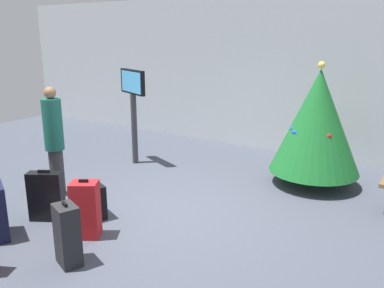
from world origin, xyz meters
TOP-DOWN VIEW (x-y plane):
  - ground_plane at (0.00, 0.00)m, footprint 16.00×16.00m
  - back_wall at (0.00, 4.11)m, footprint 16.00×0.20m
  - holiday_tree at (1.44, 2.38)m, footprint 1.55×1.55m
  - flight_info_kiosk at (-2.02, 1.60)m, footprint 0.87×0.42m
  - traveller_0 at (-1.95, -0.42)m, footprint 0.42×0.42m
  - suitcase_0 at (-0.45, -1.18)m, footprint 0.44×0.41m
  - suitcase_1 at (-0.12, -1.75)m, footprint 0.38×0.33m
  - suitcase_3 at (-1.30, -1.14)m, footprint 0.51×0.40m
  - suitcase_4 at (-0.82, -0.70)m, footprint 0.47×0.39m

SIDE VIEW (x-z plane):
  - ground_plane at x=0.00m, z-range 0.00..0.00m
  - suitcase_4 at x=-0.82m, z-range -0.02..0.52m
  - suitcase_3 at x=-1.30m, z-range -0.02..0.73m
  - suitcase_1 at x=-0.12m, z-range -0.02..0.75m
  - suitcase_0 at x=-0.45m, z-range -0.02..0.78m
  - traveller_0 at x=-1.95m, z-range 0.06..1.86m
  - holiday_tree at x=1.44m, z-range 0.06..2.22m
  - flight_info_kiosk at x=-2.02m, z-range 0.39..2.31m
  - back_wall at x=0.00m, z-range 0.00..3.45m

